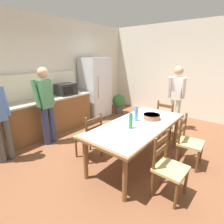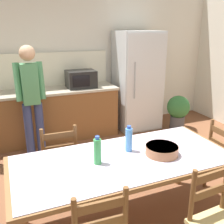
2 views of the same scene
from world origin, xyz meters
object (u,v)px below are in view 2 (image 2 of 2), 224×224
microwave (81,79)px  dining_table (124,165)px  potted_plant (178,110)px  refrigerator (137,81)px  bottle_near_centre (97,151)px  person_at_counter (31,96)px  bottle_off_centre (129,139)px  chair_side_near_right (218,224)px  serving_bowl (162,150)px  chair_side_far_left (59,160)px

microwave → dining_table: (-0.28, -2.44, -0.37)m
microwave → potted_plant: size_ratio=0.75×
refrigerator → bottle_near_centre: size_ratio=6.91×
refrigerator → microwave: bearing=179.0°
bottle_near_centre → person_at_counter: (-0.37, 1.93, 0.08)m
microwave → dining_table: 2.49m
bottle_off_centre → chair_side_near_right: 1.06m
bottle_off_centre → serving_bowl: 0.34m
person_at_counter → serving_bowl: bearing=-153.2°
dining_table → bottle_near_centre: bottle_near_centre is taller
bottle_off_centre → potted_plant: (1.99, 1.88, -0.49)m
bottle_off_centre → serving_bowl: (0.27, -0.19, -0.07)m
dining_table → person_at_counter: bearing=108.2°
chair_side_far_left → chair_side_near_right: same height
serving_bowl → chair_side_near_right: size_ratio=0.35×
bottle_near_centre → chair_side_near_right: bottle_near_centre is taller
dining_table → serving_bowl: bearing=-10.5°
dining_table → person_at_counter: (-0.63, 1.92, 0.27)m
bottle_off_centre → potted_plant: size_ratio=0.40×
person_at_counter → bottle_off_centre: bearing=-157.7°
bottle_near_centre → person_at_counter: 1.96m
refrigerator → chair_side_near_right: bearing=-106.1°
dining_table → chair_side_far_left: chair_side_far_left is taller
serving_bowl → potted_plant: bearing=50.2°
microwave → person_at_counter: person_at_counter is taller
refrigerator → serving_bowl: bearing=-112.5°
dining_table → potted_plant: bearing=43.6°
chair_side_far_left → potted_plant: (2.58, 1.23, -0.06)m
person_at_counter → potted_plant: bearing=-88.5°
serving_bowl → person_at_counter: person_at_counter is taller
refrigerator → person_at_counter: size_ratio=1.10×
chair_side_far_left → person_at_counter: person_at_counter is taller
microwave → dining_table: bearing=-96.6°
refrigerator → potted_plant: size_ratio=2.80×
bottle_near_centre → bottle_off_centre: size_ratio=1.00×
microwave → chair_side_near_right: microwave is taller
microwave → bottle_off_centre: size_ratio=1.85×
dining_table → chair_side_far_left: bearing=122.3°
dining_table → bottle_off_centre: (0.11, 0.12, 0.20)m
microwave → serving_bowl: (0.09, -2.51, -0.25)m
bottle_off_centre → bottle_near_centre: bearing=-161.9°
refrigerator → serving_bowl: 2.70m
refrigerator → person_at_counter: 2.10m
dining_table → potted_plant: size_ratio=3.20×
refrigerator → bottle_off_centre: size_ratio=6.91×
chair_side_near_right → person_at_counter: size_ratio=0.54×
microwave → chair_side_near_right: size_ratio=0.55×
dining_table → chair_side_near_right: bearing=-57.9°
bottle_off_centre → chair_side_far_left: (-0.59, 0.65, -0.43)m
bottle_near_centre → chair_side_near_right: 1.15m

